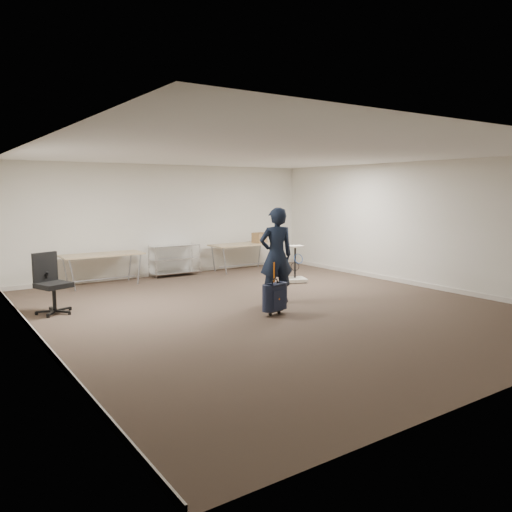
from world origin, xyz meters
TOP-DOWN VIEW (x-y plane):
  - ground at (0.00, 0.00)m, footprint 9.00×9.00m
  - room_shell at (0.00, 1.38)m, footprint 8.00×9.00m
  - folding_table_left at (-1.90, 3.95)m, footprint 1.80×0.75m
  - folding_table_right at (1.90, 3.95)m, footprint 1.80×0.75m
  - wire_shelf at (0.00, 4.20)m, footprint 1.22×0.47m
  - person at (0.34, 0.35)m, footprint 0.76×0.60m
  - suitcase at (-0.27, -0.44)m, footprint 0.36×0.24m
  - office_chair at (-3.44, 1.87)m, footprint 0.65×0.66m
  - equipment_cart at (2.01, 1.82)m, footprint 0.62×0.62m
  - cardboard_box at (2.44, 3.94)m, footprint 0.42×0.36m

SIDE VIEW (x-z plane):
  - ground at x=0.00m, z-range 0.00..0.00m
  - room_shell at x=0.00m, z-range -4.45..4.55m
  - equipment_cart at x=2.01m, z-range -0.21..0.66m
  - suitcase at x=-0.27m, z-range -0.15..0.78m
  - office_chair at x=-3.44m, z-range -0.21..0.86m
  - wire_shelf at x=0.00m, z-range 0.04..0.84m
  - folding_table_left at x=-1.90m, z-range 0.31..1.04m
  - folding_table_right at x=1.90m, z-range 0.31..1.04m
  - cardboard_box at x=2.44m, z-range 0.73..1.01m
  - person at x=0.34m, z-range 0.00..1.84m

